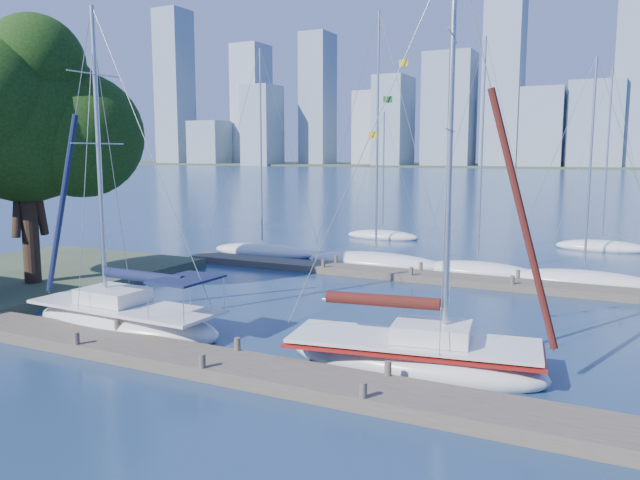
% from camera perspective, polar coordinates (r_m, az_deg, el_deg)
% --- Properties ---
extents(ground, '(700.00, 700.00, 0.00)m').
position_cam_1_polar(ground, '(19.43, -9.05, -11.78)').
color(ground, navy).
rests_on(ground, ground).
extents(near_dock, '(26.00, 2.00, 0.40)m').
position_cam_1_polar(near_dock, '(19.36, -9.06, -11.22)').
color(near_dock, '#494035').
rests_on(near_dock, ground).
extents(far_dock, '(30.00, 1.80, 0.36)m').
position_cam_1_polar(far_dock, '(32.67, 10.45, -3.40)').
color(far_dock, '#494035').
rests_on(far_dock, ground).
extents(far_shore, '(800.00, 100.00, 1.50)m').
position_cam_1_polar(far_shore, '(335.08, 24.71, 6.08)').
color(far_shore, '#38472D').
rests_on(far_shore, ground).
extents(tree, '(9.92, 9.01, 12.49)m').
position_cam_1_polar(tree, '(31.78, -25.52, 10.27)').
color(tree, black).
rests_on(tree, ground).
extents(sailboat_navy, '(8.36, 2.98, 12.29)m').
position_cam_1_polar(sailboat_navy, '(24.26, -17.43, -5.72)').
color(sailboat_navy, silver).
rests_on(sailboat_navy, ground).
extents(sailboat_maroon, '(8.36, 3.84, 12.84)m').
position_cam_1_polar(sailboat_maroon, '(19.29, 8.55, -8.73)').
color(sailboat_maroon, silver).
rests_on(sailboat_maroon, ground).
extents(bg_boat_0, '(7.48, 4.47, 13.33)m').
position_cam_1_polar(bg_boat_0, '(40.66, -5.29, -0.98)').
color(bg_boat_0, silver).
rests_on(bg_boat_0, ground).
extents(bg_boat_1, '(8.54, 3.31, 14.69)m').
position_cam_1_polar(bg_boat_1, '(36.47, 5.13, -1.95)').
color(bg_boat_1, silver).
rests_on(bg_boat_1, ground).
extents(bg_boat_2, '(6.56, 2.99, 12.87)m').
position_cam_1_polar(bg_boat_2, '(34.96, 14.22, -2.64)').
color(bg_boat_2, silver).
rests_on(bg_boat_2, ground).
extents(bg_boat_3, '(7.22, 2.23, 11.45)m').
position_cam_1_polar(bg_boat_3, '(33.84, 22.96, -3.40)').
color(bg_boat_3, silver).
rests_on(bg_boat_3, ground).
extents(bg_boat_6, '(5.85, 2.23, 9.95)m').
position_cam_1_polar(bg_boat_6, '(48.43, 5.74, 0.41)').
color(bg_boat_6, silver).
rests_on(bg_boat_6, ground).
extents(bg_boat_7, '(6.09, 2.80, 12.51)m').
position_cam_1_polar(bg_boat_7, '(46.43, 24.35, -0.54)').
color(bg_boat_7, silver).
rests_on(bg_boat_7, ground).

